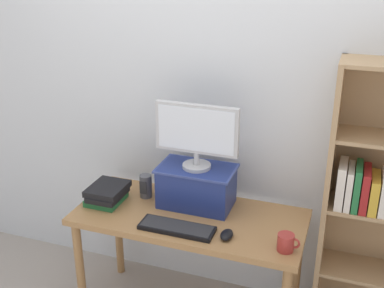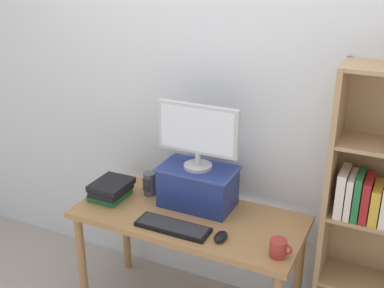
# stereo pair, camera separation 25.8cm
# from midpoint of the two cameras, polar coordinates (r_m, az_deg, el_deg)

# --- Properties ---
(back_wall) EXTENTS (7.00, 0.08, 2.60)m
(back_wall) POSITION_cam_midpoint_polar(r_m,az_deg,el_deg) (2.84, 5.81, 5.94)
(back_wall) COLOR silver
(back_wall) RESTS_ON ground_plane
(desk) EXTENTS (1.29, 0.58, 0.70)m
(desk) POSITION_cam_midpoint_polar(r_m,az_deg,el_deg) (2.77, 2.31, -9.96)
(desk) COLOR #9E7042
(desk) RESTS_ON ground_plane
(riser_box) EXTENTS (0.44, 0.27, 0.24)m
(riser_box) POSITION_cam_midpoint_polar(r_m,az_deg,el_deg) (2.76, 3.34, -4.99)
(riser_box) COLOR navy
(riser_box) RESTS_ON desk
(computer_monitor) EXTENTS (0.47, 0.16, 0.37)m
(computer_monitor) POSITION_cam_midpoint_polar(r_m,az_deg,el_deg) (2.63, 3.49, 1.26)
(computer_monitor) COLOR #B7B7BA
(computer_monitor) RESTS_ON riser_box
(keyboard) EXTENTS (0.40, 0.14, 0.02)m
(keyboard) POSITION_cam_midpoint_polar(r_m,az_deg,el_deg) (2.59, 0.61, -9.86)
(keyboard) COLOR black
(keyboard) RESTS_ON desk
(computer_mouse) EXTENTS (0.06, 0.10, 0.04)m
(computer_mouse) POSITION_cam_midpoint_polar(r_m,az_deg,el_deg) (2.51, 6.44, -10.95)
(computer_mouse) COLOR black
(computer_mouse) RESTS_ON desk
(book_stack) EXTENTS (0.20, 0.24, 0.10)m
(book_stack) POSITION_cam_midpoint_polar(r_m,az_deg,el_deg) (2.89, -7.09, -5.44)
(book_stack) COLOR #236B38
(book_stack) RESTS_ON desk
(coffee_mug) EXTENTS (0.11, 0.08, 0.09)m
(coffee_mug) POSITION_cam_midpoint_polar(r_m,az_deg,el_deg) (2.43, 13.32, -12.01)
(coffee_mug) COLOR #9E2D28
(coffee_mug) RESTS_ON desk
(desk_speaker) EXTENTS (0.07, 0.08, 0.14)m
(desk_speaker) POSITION_cam_midpoint_polar(r_m,az_deg,el_deg) (2.90, -2.53, -4.81)
(desk_speaker) COLOR #4C4C51
(desk_speaker) RESTS_ON desk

